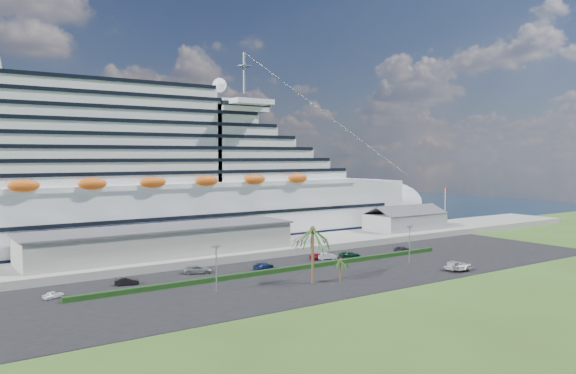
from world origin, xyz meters
TOP-DOWN VIEW (x-y plane):
  - ground at (0.00, 0.00)m, footprint 420.00×420.00m
  - asphalt_lot at (0.00, 11.00)m, footprint 140.00×38.00m
  - wharf at (0.00, 40.00)m, footprint 240.00×20.00m
  - water at (0.00, 130.00)m, footprint 420.00×160.00m
  - cruise_ship at (-21.53, 64.00)m, footprint 191.00×38.00m
  - terminal_building at (-25.00, 40.00)m, footprint 61.00×15.00m
  - port_shed at (52.00, 40.00)m, footprint 24.00×12.31m
  - flagpole at (70.04, 40.00)m, footprint 1.08×0.16m
  - hedge at (-8.00, 16.00)m, footprint 88.00×1.10m
  - lamp_post_left at (-28.00, 8.00)m, footprint 1.60×0.35m
  - lamp_post_right at (20.00, 8.00)m, footprint 1.60×0.35m
  - palm_tall at (-10.00, 4.00)m, footprint 8.82×8.82m
  - palm_short at (-4.50, 2.50)m, footprint 3.53×3.53m
  - parked_car_0 at (-52.44, 19.96)m, footprint 3.87×2.71m
  - parked_car_1 at (-39.09, 22.47)m, footprint 4.65×2.74m
  - parked_car_2 at (-23.75, 24.51)m, footprint 6.26×4.62m
  - parked_car_3 at (-10.62, 20.45)m, footprint 5.53×3.54m
  - parked_car_4 at (5.87, 22.47)m, footprint 4.93×2.84m
  - parked_car_5 at (7.39, 21.82)m, footprint 4.97×2.59m
  - parked_car_6 at (13.51, 20.67)m, footprint 5.49×3.92m
  - parked_car_7 at (29.08, 19.14)m, footprint 5.09×2.72m
  - pickup_truck at (22.03, -2.89)m, footprint 5.26×2.63m
  - boat_trailer at (22.29, -4.80)m, footprint 5.87×3.80m

SIDE VIEW (x-z plane):
  - ground at x=0.00m, z-range 0.00..0.00m
  - water at x=0.00m, z-range 0.00..0.02m
  - asphalt_lot at x=0.00m, z-range 0.00..0.12m
  - hedge at x=-8.00m, z-range 0.12..1.02m
  - parked_car_0 at x=-52.44m, z-range 0.12..1.34m
  - parked_car_6 at x=13.51m, z-range 0.12..1.51m
  - parked_car_7 at x=29.08m, z-range 0.12..1.52m
  - parked_car_1 at x=-39.09m, z-range 0.12..1.57m
  - parked_car_3 at x=-10.62m, z-range 0.12..1.61m
  - parked_car_5 at x=7.39m, z-range 0.12..1.68m
  - wharf at x=0.00m, z-range 0.00..1.80m
  - parked_car_4 at x=5.87m, z-range 0.12..1.70m
  - parked_car_2 at x=-23.75m, z-range 0.12..1.70m
  - pickup_truck at x=22.03m, z-range 0.21..1.98m
  - boat_trailer at x=22.29m, z-range 0.39..2.08m
  - palm_short at x=-4.50m, z-range 1.38..5.95m
  - port_shed at x=52.00m, z-range 0.71..8.08m
  - terminal_building at x=-25.00m, z-range 1.86..8.16m
  - lamp_post_left at x=-28.00m, z-range 1.21..9.48m
  - lamp_post_right at x=20.00m, z-range 1.21..9.48m
  - flagpole at x=70.04m, z-range 2.27..14.27m
  - palm_tall at x=-10.00m, z-range 3.64..14.77m
  - cruise_ship at x=-21.53m, z-range -10.31..43.69m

